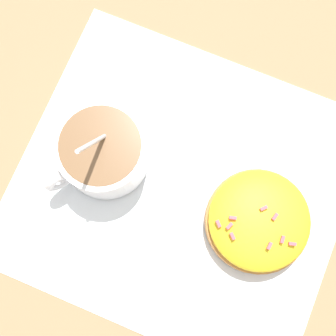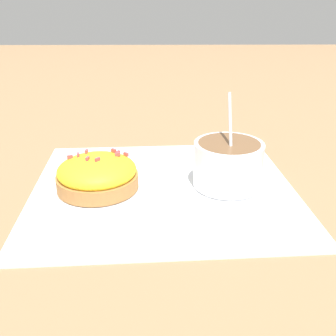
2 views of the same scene
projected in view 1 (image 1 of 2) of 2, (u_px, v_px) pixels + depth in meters
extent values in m
plane|color=#93704C|center=(181.00, 187.00, 0.48)|extent=(3.00, 3.00, 0.00)
cube|color=white|center=(181.00, 187.00, 0.48)|extent=(0.35, 0.32, 0.00)
cylinder|color=white|center=(104.00, 152.00, 0.46)|extent=(0.09, 0.09, 0.06)
cylinder|color=brown|center=(100.00, 146.00, 0.43)|extent=(0.08, 0.08, 0.01)
torus|color=white|center=(61.00, 179.00, 0.45)|extent=(0.03, 0.04, 0.04)
ellipsoid|color=silver|center=(96.00, 178.00, 0.47)|extent=(0.02, 0.02, 0.01)
cylinder|color=silver|center=(104.00, 134.00, 0.43)|extent=(0.00, 0.06, 0.11)
cylinder|color=#B2753D|center=(255.00, 225.00, 0.46)|extent=(0.10, 0.10, 0.02)
ellipsoid|color=yellow|center=(258.00, 224.00, 0.45)|extent=(0.10, 0.10, 0.03)
cube|color=#EA4C56|center=(233.00, 218.00, 0.43)|extent=(0.01, 0.01, 0.00)
cube|color=#EA4C56|center=(275.00, 217.00, 0.43)|extent=(0.00, 0.01, 0.00)
cube|color=#EA4C56|center=(292.00, 244.00, 0.43)|extent=(0.01, 0.01, 0.00)
cube|color=#EA4C56|center=(229.00, 226.00, 0.43)|extent=(0.01, 0.01, 0.00)
cube|color=#EA4C56|center=(264.00, 208.00, 0.43)|extent=(0.01, 0.01, 0.00)
cube|color=#EA4C56|center=(282.00, 239.00, 0.43)|extent=(0.00, 0.01, 0.00)
cube|color=#EA4C56|center=(269.00, 246.00, 0.43)|extent=(0.00, 0.01, 0.00)
cube|color=#EA4C56|center=(218.00, 224.00, 0.44)|extent=(0.01, 0.01, 0.00)
cube|color=#EA4C56|center=(232.00, 236.00, 0.43)|extent=(0.01, 0.01, 0.00)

